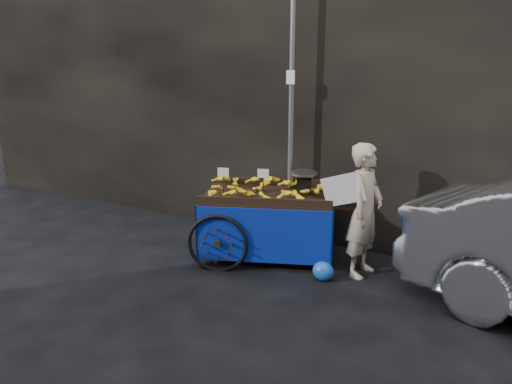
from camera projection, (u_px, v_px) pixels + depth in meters
The scene contains 6 objects.
ground at pixel (225, 274), 6.35m from camera, with size 80.00×80.00×0.00m, color black.
building_wall at pixel (333, 67), 7.68m from camera, with size 13.50×2.00×5.00m.
street_pole at pixel (292, 107), 6.76m from camera, with size 0.12×0.10×4.00m.
banana_cart at pixel (264, 201), 6.73m from camera, with size 2.58×1.83×1.28m.
vendor at pixel (365, 211), 6.14m from camera, with size 0.75×0.65×1.69m.
plastic_bag at pixel (323, 271), 6.15m from camera, with size 0.27×0.22×0.24m, color blue.
Camera 1 is at (3.11, -4.93, 2.75)m, focal length 35.00 mm.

